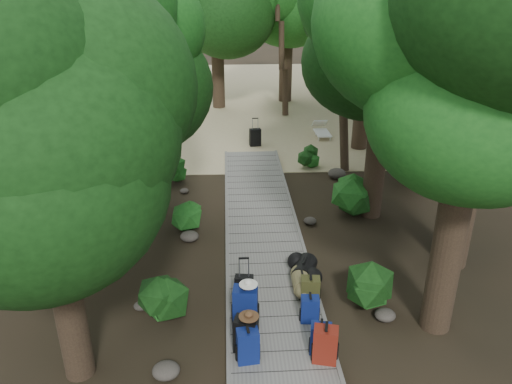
{
  "coord_description": "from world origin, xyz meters",
  "views": [
    {
      "loc": [
        -0.88,
        -11.1,
        6.48
      ],
      "look_at": [
        -0.15,
        1.2,
        1.0
      ],
      "focal_mm": 35.0,
      "sensor_mm": 36.0,
      "label": 1
    }
  ],
  "objects_px": {
    "backpack_left_a": "(248,344)",
    "lone_suitcase_on_sand": "(255,137)",
    "backpack_left_b": "(246,333)",
    "backpack_right_b": "(321,337)",
    "backpack_right_c": "(310,308)",
    "backpack_left_c": "(245,304)",
    "backpack_right_d": "(310,288)",
    "duffel_right_black": "(304,269)",
    "kayak": "(159,131)",
    "sun_lounger": "(323,130)",
    "backpack_right_a": "(325,343)",
    "suitcase_on_boardwalk": "(244,289)",
    "duffel_right_khaki": "(302,282)"
  },
  "relations": [
    {
      "from": "backpack_left_a",
      "to": "backpack_right_a",
      "type": "height_order",
      "value": "backpack_right_a"
    },
    {
      "from": "backpack_left_a",
      "to": "lone_suitcase_on_sand",
      "type": "height_order",
      "value": "backpack_left_a"
    },
    {
      "from": "backpack_right_b",
      "to": "backpack_left_b",
      "type": "bearing_deg",
      "value": -173.16
    },
    {
      "from": "suitcase_on_boardwalk",
      "to": "kayak",
      "type": "xyz_separation_m",
      "value": [
        -3.19,
        12.12,
        -0.23
      ]
    },
    {
      "from": "backpack_left_b",
      "to": "backpack_right_a",
      "type": "distance_m",
      "value": 1.43
    },
    {
      "from": "backpack_right_a",
      "to": "sun_lounger",
      "type": "xyz_separation_m",
      "value": [
        2.38,
        13.25,
        -0.18
      ]
    },
    {
      "from": "backpack_left_b",
      "to": "suitcase_on_boardwalk",
      "type": "xyz_separation_m",
      "value": [
        0.02,
        1.49,
        -0.08
      ]
    },
    {
      "from": "backpack_left_a",
      "to": "duffel_right_khaki",
      "type": "relative_size",
      "value": 1.13
    },
    {
      "from": "backpack_right_a",
      "to": "lone_suitcase_on_sand",
      "type": "xyz_separation_m",
      "value": [
        -0.52,
        12.27,
        -0.13
      ]
    },
    {
      "from": "kayak",
      "to": "backpack_right_a",
      "type": "bearing_deg",
      "value": -83.03
    },
    {
      "from": "backpack_right_c",
      "to": "backpack_right_d",
      "type": "relative_size",
      "value": 1.0
    },
    {
      "from": "sun_lounger",
      "to": "backpack_left_b",
      "type": "bearing_deg",
      "value": -107.46
    },
    {
      "from": "duffel_right_khaki",
      "to": "kayak",
      "type": "distance_m",
      "value": 12.63
    },
    {
      "from": "backpack_right_d",
      "to": "kayak",
      "type": "relative_size",
      "value": 0.19
    },
    {
      "from": "sun_lounger",
      "to": "lone_suitcase_on_sand",
      "type": "bearing_deg",
      "value": -162.53
    },
    {
      "from": "backpack_right_a",
      "to": "backpack_left_a",
      "type": "bearing_deg",
      "value": -169.18
    },
    {
      "from": "lone_suitcase_on_sand",
      "to": "backpack_left_a",
      "type": "bearing_deg",
      "value": -103.7
    },
    {
      "from": "backpack_left_a",
      "to": "kayak",
      "type": "relative_size",
      "value": 0.22
    },
    {
      "from": "backpack_left_b",
      "to": "backpack_right_a",
      "type": "bearing_deg",
      "value": 4.06
    },
    {
      "from": "duffel_right_black",
      "to": "suitcase_on_boardwalk",
      "type": "distance_m",
      "value": 1.59
    },
    {
      "from": "backpack_left_b",
      "to": "backpack_right_d",
      "type": "height_order",
      "value": "backpack_left_b"
    },
    {
      "from": "backpack_right_b",
      "to": "sun_lounger",
      "type": "distance_m",
      "value": 13.27
    },
    {
      "from": "lone_suitcase_on_sand",
      "to": "backpack_right_d",
      "type": "bearing_deg",
      "value": -96.82
    },
    {
      "from": "suitcase_on_boardwalk",
      "to": "lone_suitcase_on_sand",
      "type": "height_order",
      "value": "same"
    },
    {
      "from": "backpack_right_a",
      "to": "backpack_right_b",
      "type": "height_order",
      "value": "backpack_right_a"
    },
    {
      "from": "backpack_right_d",
      "to": "lone_suitcase_on_sand",
      "type": "height_order",
      "value": "backpack_right_d"
    },
    {
      "from": "backpack_right_a",
      "to": "lone_suitcase_on_sand",
      "type": "bearing_deg",
      "value": 106.22
    },
    {
      "from": "backpack_left_c",
      "to": "duffel_right_khaki",
      "type": "height_order",
      "value": "backpack_left_c"
    },
    {
      "from": "backpack_left_c",
      "to": "sun_lounger",
      "type": "bearing_deg",
      "value": 79.83
    },
    {
      "from": "backpack_left_a",
      "to": "lone_suitcase_on_sand",
      "type": "distance_m",
      "value": 12.23
    },
    {
      "from": "suitcase_on_boardwalk",
      "to": "kayak",
      "type": "height_order",
      "value": "suitcase_on_boardwalk"
    },
    {
      "from": "backpack_left_c",
      "to": "backpack_right_b",
      "type": "bearing_deg",
      "value": -28.1
    },
    {
      "from": "backpack_right_c",
      "to": "backpack_right_b",
      "type": "bearing_deg",
      "value": -81.56
    },
    {
      "from": "duffel_right_black",
      "to": "duffel_right_khaki",
      "type": "bearing_deg",
      "value": -84.06
    },
    {
      "from": "duffel_right_black",
      "to": "suitcase_on_boardwalk",
      "type": "bearing_deg",
      "value": -129.59
    },
    {
      "from": "duffel_right_black",
      "to": "backpack_right_b",
      "type": "bearing_deg",
      "value": -70.27
    },
    {
      "from": "backpack_left_a",
      "to": "backpack_left_c",
      "type": "relative_size",
      "value": 0.82
    },
    {
      "from": "duffel_right_khaki",
      "to": "sun_lounger",
      "type": "height_order",
      "value": "sun_lounger"
    },
    {
      "from": "kayak",
      "to": "duffel_right_black",
      "type": "bearing_deg",
      "value": -79.13
    },
    {
      "from": "backpack_right_d",
      "to": "duffel_right_black",
      "type": "bearing_deg",
      "value": 96.08
    },
    {
      "from": "backpack_left_a",
      "to": "backpack_left_c",
      "type": "distance_m",
      "value": 1.07
    },
    {
      "from": "backpack_right_c",
      "to": "lone_suitcase_on_sand",
      "type": "bearing_deg",
      "value": 97.13
    },
    {
      "from": "backpack_right_d",
      "to": "duffel_right_black",
      "type": "xyz_separation_m",
      "value": [
        0.01,
        0.85,
        -0.08
      ]
    },
    {
      "from": "backpack_right_b",
      "to": "backpack_right_d",
      "type": "distance_m",
      "value": 1.56
    },
    {
      "from": "backpack_right_b",
      "to": "suitcase_on_boardwalk",
      "type": "bearing_deg",
      "value": 141.72
    },
    {
      "from": "duffel_right_khaki",
      "to": "lone_suitcase_on_sand",
      "type": "relative_size",
      "value": 0.92
    },
    {
      "from": "sun_lounger",
      "to": "duffel_right_black",
      "type": "bearing_deg",
      "value": -103.68
    },
    {
      "from": "backpack_left_a",
      "to": "backpack_left_c",
      "type": "xyz_separation_m",
      "value": [
        0.0,
        1.07,
        0.08
      ]
    },
    {
      "from": "backpack_right_c",
      "to": "backpack_right_d",
      "type": "height_order",
      "value": "backpack_right_c"
    },
    {
      "from": "backpack_left_b",
      "to": "backpack_right_b",
      "type": "height_order",
      "value": "backpack_left_b"
    }
  ]
}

